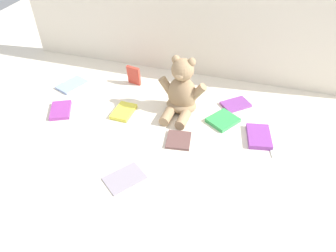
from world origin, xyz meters
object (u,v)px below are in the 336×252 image
object	(u,v)px
book_case_0	(61,110)
book_case_7	(134,76)
book_case_1	(124,112)
book_case_2	(179,140)
book_case_4	(72,85)
book_case_5	(236,104)
teddy_bear	(182,93)
book_case_3	(259,136)
book_case_6	(125,178)
book_case_8	(223,120)
book_case_9	(281,148)

from	to	relation	value
book_case_0	book_case_7	xyz separation A→B (m)	(0.23, 0.30, 0.04)
book_case_1	book_case_2	size ratio (longest dim) A/B	1.17
book_case_4	book_case_5	world-z (taller)	same
teddy_bear	book_case_4	bearing A→B (deg)	179.55
book_case_0	book_case_5	world-z (taller)	book_case_0
book_case_2	book_case_5	size ratio (longest dim) A/B	0.84
book_case_2	book_case_7	size ratio (longest dim) A/B	1.05
book_case_1	book_case_3	size ratio (longest dim) A/B	0.88
book_case_0	book_case_2	world-z (taller)	book_case_0
book_case_1	book_case_4	bearing A→B (deg)	-19.25
book_case_2	book_case_3	bearing A→B (deg)	11.59
book_case_2	book_case_4	size ratio (longest dim) A/B	0.74
book_case_2	book_case_3	distance (m)	0.32
book_case_5	book_case_6	bearing A→B (deg)	-70.97
book_case_0	book_case_8	distance (m)	0.71
book_case_6	book_case_0	bearing A→B (deg)	4.65
book_case_0	book_case_6	bearing A→B (deg)	-58.34
book_case_5	book_case_9	size ratio (longest dim) A/B	1.16
teddy_bear	book_case_1	world-z (taller)	teddy_bear
book_case_5	book_case_7	world-z (taller)	book_case_7
book_case_5	book_case_9	world-z (taller)	book_case_5
book_case_1	book_case_7	world-z (taller)	book_case_7
book_case_3	book_case_8	bearing A→B (deg)	147.30
teddy_bear	book_case_2	size ratio (longest dim) A/B	2.53
book_case_5	book_case_8	world-z (taller)	book_case_8
book_case_1	book_case_5	size ratio (longest dim) A/B	0.98
book_case_8	book_case_9	distance (m)	0.26
book_case_2	book_case_6	size ratio (longest dim) A/B	0.76
book_case_4	book_case_7	distance (m)	0.31
book_case_4	book_case_5	xyz separation A→B (m)	(0.79, 0.07, 0.00)
teddy_bear	book_case_9	distance (m)	0.46
book_case_6	book_case_9	world-z (taller)	same
book_case_0	book_case_1	distance (m)	0.28
book_case_9	book_case_8	bearing A→B (deg)	143.30
book_case_2	book_case_4	bearing A→B (deg)	150.96
book_case_5	book_case_8	bearing A→B (deg)	-56.47
book_case_2	book_case_5	world-z (taller)	book_case_5
book_case_8	book_case_6	bearing A→B (deg)	89.41
book_case_1	book_case_5	world-z (taller)	book_case_1
book_case_6	book_case_7	bearing A→B (deg)	-34.15
book_case_7	teddy_bear	bearing A→B (deg)	-16.64
book_case_6	book_case_2	bearing A→B (deg)	-80.94
book_case_5	book_case_3	bearing A→B (deg)	-9.56
book_case_9	book_case_5	bearing A→B (deg)	117.20
book_case_8	book_case_9	xyz separation A→B (m)	(0.24, -0.10, -0.00)
book_case_5	book_case_9	xyz separation A→B (m)	(0.20, -0.23, -0.00)
book_case_6	book_case_7	xyz separation A→B (m)	(-0.19, 0.57, 0.04)
teddy_bear	book_case_5	distance (m)	0.27
book_case_1	book_case_4	distance (m)	0.35
book_case_2	book_case_5	bearing A→B (deg)	50.26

